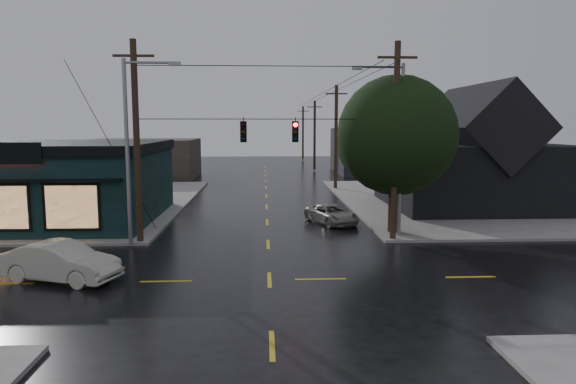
{
  "coord_description": "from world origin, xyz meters",
  "views": [
    {
      "loc": [
        -0.2,
        -19.4,
        6.0
      ],
      "look_at": [
        0.94,
        4.62,
        2.86
      ],
      "focal_mm": 32.0,
      "sensor_mm": 36.0,
      "label": 1
    }
  ],
  "objects_px": {
    "utility_pole_ne": "(393,241)",
    "suv_silver": "(332,214)",
    "sedan_cream": "(61,262)",
    "utility_pole_nw": "(141,244)",
    "corner_tree": "(397,136)"
  },
  "relations": [
    {
      "from": "utility_pole_ne",
      "to": "suv_silver",
      "type": "bearing_deg",
      "value": 117.47
    },
    {
      "from": "suv_silver",
      "to": "sedan_cream",
      "type": "bearing_deg",
      "value": -160.07
    },
    {
      "from": "utility_pole_ne",
      "to": "suv_silver",
      "type": "xyz_separation_m",
      "value": [
        -2.56,
        4.92,
        0.58
      ]
    },
    {
      "from": "utility_pole_nw",
      "to": "suv_silver",
      "type": "distance_m",
      "value": 11.56
    },
    {
      "from": "corner_tree",
      "to": "utility_pole_nw",
      "type": "relative_size",
      "value": 0.84
    },
    {
      "from": "sedan_cream",
      "to": "corner_tree",
      "type": "bearing_deg",
      "value": -43.22
    },
    {
      "from": "corner_tree",
      "to": "sedan_cream",
      "type": "bearing_deg",
      "value": -152.26
    },
    {
      "from": "corner_tree",
      "to": "utility_pole_ne",
      "type": "height_order",
      "value": "corner_tree"
    },
    {
      "from": "utility_pole_ne",
      "to": "sedan_cream",
      "type": "relative_size",
      "value": 2.21
    },
    {
      "from": "utility_pole_ne",
      "to": "corner_tree",
      "type": "bearing_deg",
      "value": 73.51
    },
    {
      "from": "utility_pole_nw",
      "to": "suv_silver",
      "type": "relative_size",
      "value": 2.43
    },
    {
      "from": "utility_pole_nw",
      "to": "utility_pole_ne",
      "type": "relative_size",
      "value": 1.0
    },
    {
      "from": "sedan_cream",
      "to": "suv_silver",
      "type": "height_order",
      "value": "sedan_cream"
    },
    {
      "from": "utility_pole_nw",
      "to": "suv_silver",
      "type": "bearing_deg",
      "value": 25.2
    },
    {
      "from": "utility_pole_ne",
      "to": "suv_silver",
      "type": "distance_m",
      "value": 5.57
    }
  ]
}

